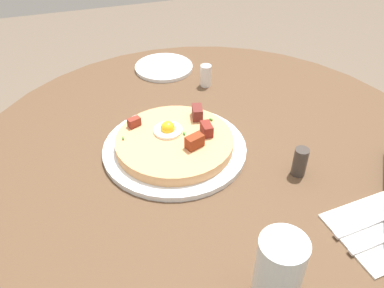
# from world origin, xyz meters

# --- Properties ---
(dining_table) EXTENTS (1.03, 1.03, 0.74)m
(dining_table) POSITION_xyz_m (0.00, 0.00, 0.56)
(dining_table) COLOR brown
(dining_table) RESTS_ON ground_plane
(pizza_plate) EXTENTS (0.30, 0.30, 0.01)m
(pizza_plate) POSITION_xyz_m (-0.07, 0.03, 0.74)
(pizza_plate) COLOR white
(pizza_plate) RESTS_ON dining_table
(breakfast_pizza) EXTENTS (0.25, 0.25, 0.05)m
(breakfast_pizza) POSITION_xyz_m (-0.07, 0.03, 0.76)
(breakfast_pizza) COLOR tan
(breakfast_pizza) RESTS_ON pizza_plate
(bread_plate) EXTENTS (0.16, 0.16, 0.01)m
(bread_plate) POSITION_xyz_m (-0.00, 0.39, 0.74)
(bread_plate) COLOR white
(bread_plate) RESTS_ON dining_table
(napkin) EXTENTS (0.18, 0.16, 0.00)m
(napkin) POSITION_xyz_m (0.22, -0.29, 0.74)
(napkin) COLOR white
(napkin) RESTS_ON dining_table
(knife) EXTENTS (0.18, 0.03, 0.00)m
(knife) POSITION_xyz_m (0.21, -0.27, 0.74)
(knife) COLOR silver
(knife) RESTS_ON napkin
(water_glass) EXTENTS (0.07, 0.07, 0.12)m
(water_glass) POSITION_xyz_m (-0.02, -0.34, 0.80)
(water_glass) COLOR silver
(water_glass) RESTS_ON dining_table
(salt_shaker) EXTENTS (0.03, 0.03, 0.06)m
(salt_shaker) POSITION_xyz_m (0.08, 0.27, 0.76)
(salt_shaker) COLOR white
(salt_shaker) RESTS_ON dining_table
(pepper_shaker) EXTENTS (0.03, 0.03, 0.06)m
(pepper_shaker) POSITION_xyz_m (0.15, -0.11, 0.77)
(pepper_shaker) COLOR #3F3833
(pepper_shaker) RESTS_ON dining_table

